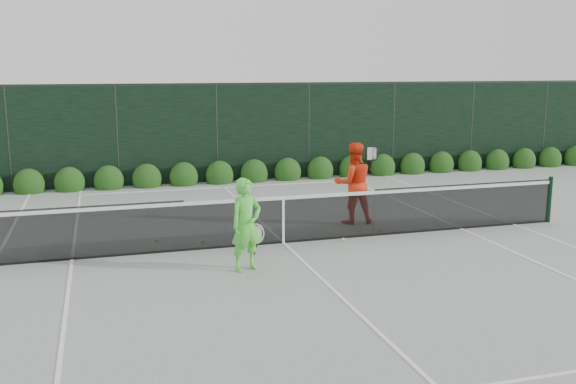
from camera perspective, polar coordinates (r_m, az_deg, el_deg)
name	(u,v)px	position (r m, az deg, el deg)	size (l,w,h in m)	color
ground	(283,243)	(13.16, -0.42, -4.56)	(80.00, 80.00, 0.00)	gray
tennis_net	(282,218)	(13.02, -0.52, -2.32)	(12.90, 0.10, 1.07)	black
player_woman	(246,225)	(11.28, -3.73, -2.92)	(0.71, 0.59, 1.65)	#56DA40
player_man	(353,183)	(14.71, 5.84, 0.79)	(0.97, 0.77, 1.87)	red
court_lines	(283,243)	(13.16, -0.42, -4.54)	(11.03, 23.83, 0.01)	white
windscreen_fence	(330,196)	(10.30, 3.74, -0.34)	(32.00, 21.07, 3.06)	black
hedge_row	(219,176)	(19.92, -6.11, 1.45)	(31.66, 0.65, 0.94)	#11360E
tennis_balls	(267,238)	(13.40, -1.85, -4.13)	(4.84, 1.06, 0.07)	#E5F336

